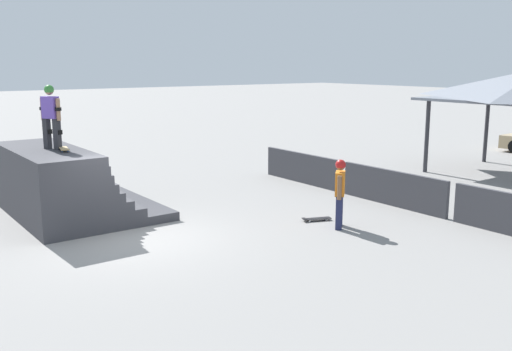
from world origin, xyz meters
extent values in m
plane|color=gray|center=(0.00, 0.00, 0.00)|extent=(160.00, 160.00, 0.00)
cube|color=#38383D|center=(-3.07, -0.07, 0.12)|extent=(4.56, 3.58, 0.24)
cube|color=#38383D|center=(-3.07, -0.54, 0.36)|extent=(4.56, 2.65, 0.24)
cube|color=#38383D|center=(-3.07, -0.71, 0.60)|extent=(4.56, 2.31, 0.24)
cube|color=#38383D|center=(-3.07, -0.82, 0.84)|extent=(4.56, 2.08, 0.24)
cube|color=#38383D|center=(-3.07, -0.90, 1.08)|extent=(4.56, 1.92, 0.24)
cube|color=#38383D|center=(-3.07, -0.96, 1.32)|extent=(4.56, 1.80, 0.24)
cube|color=#38383D|center=(-3.07, -1.00, 1.56)|extent=(4.56, 1.72, 0.24)
cube|color=#38383D|center=(-3.07, -1.02, 1.80)|extent=(4.56, 1.68, 0.24)
cylinder|color=silver|center=(-3.07, -0.20, 1.88)|extent=(4.46, 0.07, 0.07)
cube|color=#2D2D33|center=(-2.74, -0.80, 2.33)|extent=(0.21, 0.21, 0.81)
cube|color=black|center=(-2.76, -0.77, 2.37)|extent=(0.23, 0.21, 0.12)
cube|color=#2D2D33|center=(-3.06, -0.96, 2.33)|extent=(0.21, 0.21, 0.81)
cube|color=black|center=(-3.07, -0.94, 2.37)|extent=(0.23, 0.21, 0.12)
cube|color=#6B4CB7|center=(-2.90, -0.88, 3.02)|extent=(0.49, 0.40, 0.58)
cylinder|color=#A87A5B|center=(-2.66, -0.75, 2.98)|extent=(0.15, 0.15, 0.58)
cylinder|color=black|center=(-2.66, -0.75, 2.99)|extent=(0.22, 0.22, 0.08)
cylinder|color=#A87A5B|center=(-3.14, -1.01, 2.98)|extent=(0.15, 0.15, 0.58)
cylinder|color=black|center=(-3.14, -1.01, 2.99)|extent=(0.22, 0.22, 0.08)
sphere|color=#A87A5B|center=(-2.90, -0.88, 3.46)|extent=(0.22, 0.22, 0.22)
sphere|color=#337F33|center=(-2.90, -0.88, 3.48)|extent=(0.25, 0.25, 0.25)
cylinder|color=blue|center=(-2.19, -0.72, 1.94)|extent=(0.06, 0.04, 0.05)
cylinder|color=blue|center=(-2.22, -0.86, 1.94)|extent=(0.06, 0.04, 0.05)
cylinder|color=blue|center=(-2.65, -0.62, 1.94)|extent=(0.06, 0.04, 0.05)
cylinder|color=blue|center=(-2.67, -0.76, 1.94)|extent=(0.06, 0.04, 0.05)
cube|color=tan|center=(-2.43, -0.74, 1.98)|extent=(0.77, 0.35, 0.02)
cube|color=tan|center=(-2.10, -0.81, 2.00)|extent=(0.13, 0.21, 0.02)
cube|color=#1E2347|center=(2.08, 4.85, 0.43)|extent=(0.23, 0.23, 0.86)
cube|color=#1E2347|center=(2.33, 4.58, 0.43)|extent=(0.23, 0.23, 0.86)
cube|color=orange|center=(2.21, 4.72, 1.16)|extent=(0.48, 0.50, 0.61)
cylinder|color=brown|center=(2.01, 4.93, 1.11)|extent=(0.16, 0.16, 0.61)
cylinder|color=brown|center=(2.40, 4.51, 1.11)|extent=(0.16, 0.16, 0.61)
sphere|color=brown|center=(2.21, 4.72, 1.61)|extent=(0.24, 0.24, 0.24)
sphere|color=#B21919|center=(2.21, 4.72, 1.64)|extent=(0.26, 0.26, 0.26)
cylinder|color=silver|center=(1.38, 4.44, 0.03)|extent=(0.05, 0.06, 0.05)
cylinder|color=silver|center=(1.25, 4.49, 0.03)|extent=(0.05, 0.06, 0.05)
cylinder|color=silver|center=(1.55, 4.89, 0.03)|extent=(0.05, 0.06, 0.05)
cylinder|color=silver|center=(1.42, 4.94, 0.03)|extent=(0.05, 0.06, 0.05)
cube|color=black|center=(1.40, 4.69, 0.06)|extent=(0.46, 0.79, 0.02)
cube|color=black|center=(1.28, 4.35, 0.08)|extent=(0.22, 0.16, 0.02)
cube|color=#3D3D42|center=(-2.62, 7.63, 0.53)|extent=(3.83, 0.12, 1.05)
cube|color=#3D3D42|center=(1.46, 7.63, 0.53)|extent=(3.83, 0.12, 1.05)
cylinder|color=#2D2D33|center=(-1.33, 12.80, 1.39)|extent=(0.16, 0.16, 2.77)
cylinder|color=#2D2D33|center=(-1.33, 16.80, 1.39)|extent=(0.16, 0.16, 2.77)
camera|label=1|loc=(12.37, -5.36, 4.16)|focal=40.00mm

